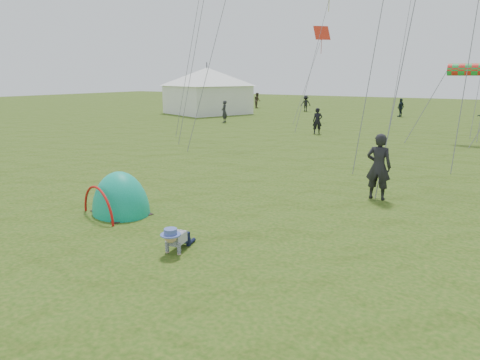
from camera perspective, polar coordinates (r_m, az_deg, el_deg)
The scene contains 11 objects.
ground at distance 8.78m, azimuth -9.30°, elevation -10.21°, with size 140.00×140.00×0.00m, color #1C450D.
crawling_toddler at distance 8.97m, azimuth -8.53°, elevation -7.65°, with size 0.53×0.75×0.58m, color black, non-canonical shape.
popup_tent at distance 11.80m, azimuth -15.53°, elevation -4.24°, with size 1.72×1.42×2.23m, color #049568.
standing_adult at distance 13.04m, azimuth 17.99°, elevation 1.70°, with size 0.71×0.46×1.94m, color black.
event_marquee at distance 41.77m, azimuth -4.39°, elevation 11.99°, with size 6.71×6.71×4.62m, color white, non-canonical shape.
crowd_person_0 at distance 27.26m, azimuth 10.29°, elevation 7.75°, with size 0.59×0.39×1.61m, color black.
crowd_person_3 at distance 44.59m, azimuth 8.74°, elevation 10.06°, with size 1.05×0.60×1.63m, color black.
crowd_person_7 at distance 48.93m, azimuth 2.32°, elevation 10.56°, with size 0.83×0.65×1.71m, color #45392C.
crowd_person_8 at distance 40.89m, azimuth 20.64°, elevation 9.03°, with size 0.95×0.39×1.62m, color black.
crowd_person_12 at distance 33.63m, azimuth -2.12°, elevation 9.11°, with size 0.61×0.40×1.68m, color #28282E.
diamond_kite_6 at distance 36.47m, azimuth 10.86°, elevation 18.71°, with size 1.27×1.27×0.00m, color red.
Camera 1 is at (5.36, -5.99, 3.53)m, focal length 32.00 mm.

